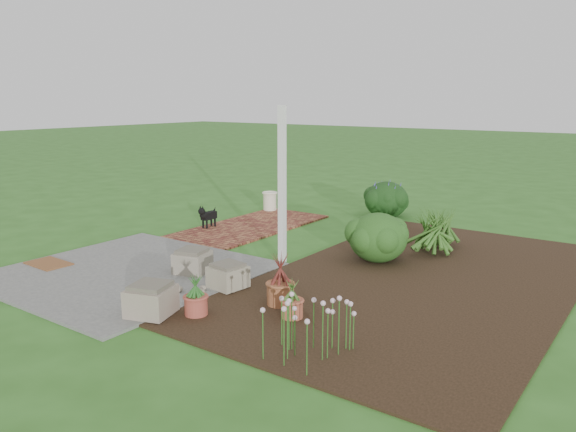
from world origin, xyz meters
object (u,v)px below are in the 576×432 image
Objects in this scene: stone_trough_near at (151,301)px; black_dog at (207,215)px; evergreen_shrub at (378,236)px; cream_ceramic_urn at (270,201)px.

black_dog is at bearing 125.19° from stone_trough_near.
black_dog is 0.53× the size of evergreen_shrub.
black_dog is 2.18m from cream_ceramic_urn.
black_dog reaches higher than stone_trough_near.
cream_ceramic_urn is at bearing 150.03° from evergreen_shrub.
cream_ceramic_urn is (-2.76, 5.97, 0.04)m from stone_trough_near.
evergreen_shrub reaches higher than black_dog.
cream_ceramic_urn is 4.53m from evergreen_shrub.
evergreen_shrub is (1.16, 3.71, 0.22)m from stone_trough_near.
stone_trough_near is 1.21× the size of cream_ceramic_urn.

